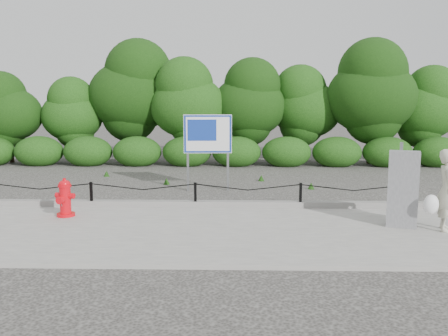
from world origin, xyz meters
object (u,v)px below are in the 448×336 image
pedestrian (446,191)px  utility_cabinet (403,189)px  fire_hydrant (65,198)px  advertising_sign (208,137)px

pedestrian → utility_cabinet: size_ratio=0.95×
fire_hydrant → pedestrian: bearing=6.4°
pedestrian → utility_cabinet: (-0.73, 0.28, -0.02)m
fire_hydrant → pedestrian: (7.84, -0.96, 0.38)m
fire_hydrant → advertising_sign: advertising_sign is taller
pedestrian → advertising_sign: advertising_sign is taller
pedestrian → advertising_sign: 6.61m
utility_cabinet → advertising_sign: size_ratio=0.77×
pedestrian → advertising_sign: size_ratio=0.73×
utility_cabinet → advertising_sign: (-4.16, 4.11, 0.71)m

